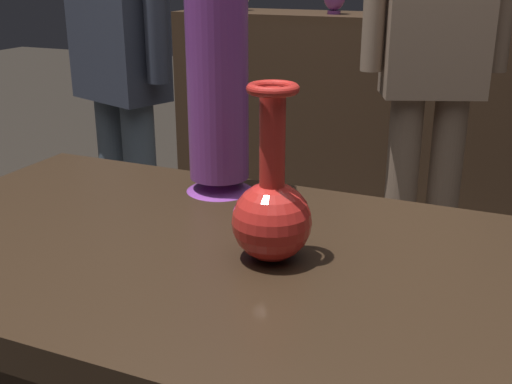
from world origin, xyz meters
The scene contains 6 objects.
back_display_shelf centered at (0.00, 2.20, 0.49)m, with size 2.60×0.40×0.99m.
vase_centerpiece centered at (0.05, 0.00, 0.88)m, with size 0.12×0.12×0.26m.
vase_tall_behind centered at (-0.15, 0.24, 1.00)m, with size 0.13×0.13×0.40m.
shelf_vase_center centered at (0.00, 2.27, 1.04)m, with size 0.08×0.08×0.16m.
visitor_center_back centered at (0.07, 1.34, 0.96)m, with size 0.44×0.28×1.62m.
visitor_near_left centered at (-0.89, 0.97, 0.93)m, with size 0.45×0.28×1.58m.
Camera 1 is at (0.36, -0.78, 1.21)m, focal length 44.54 mm.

